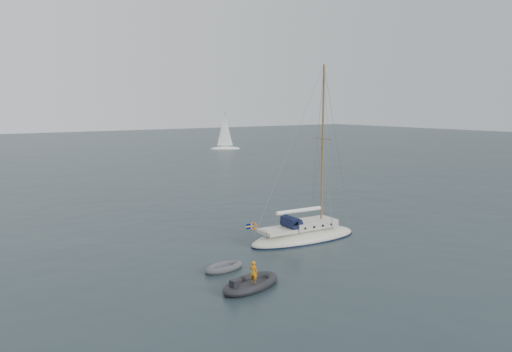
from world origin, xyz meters
TOP-DOWN VIEW (x-y plane):
  - ground at (0.00, 0.00)m, footprint 300.00×300.00m
  - sailboat at (3.59, 0.39)m, footprint 8.76×2.63m
  - dinghy at (-4.21, -1.86)m, footprint 2.57×1.16m
  - rib at (-4.46, -4.96)m, footprint 3.82×1.74m
  - distant_yacht_b at (35.64, 63.90)m, footprint 6.20×3.31m

SIDE VIEW (x-z plane):
  - ground at x=0.00m, z-range 0.00..0.00m
  - dinghy at x=-4.21m, z-range -0.02..0.35m
  - rib at x=-4.46m, z-range -0.46..0.91m
  - sailboat at x=3.59m, z-range -5.30..7.18m
  - distant_yacht_b at x=35.64m, z-range -0.60..7.62m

